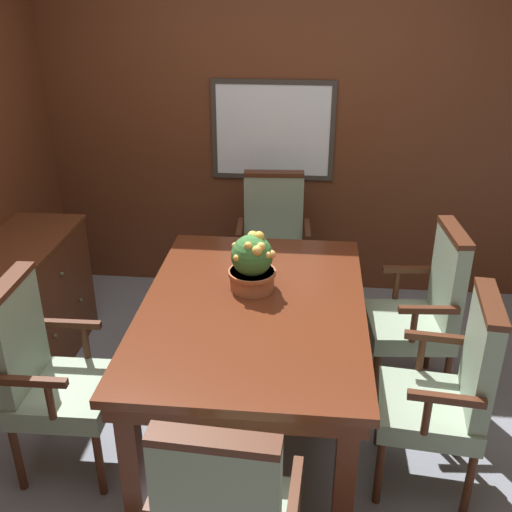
{
  "coord_description": "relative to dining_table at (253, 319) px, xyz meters",
  "views": [
    {
      "loc": [
        0.26,
        -2.53,
        2.32
      ],
      "look_at": [
        -0.01,
        0.28,
        0.96
      ],
      "focal_mm": 42.0,
      "sensor_mm": 36.0,
      "label": 1
    }
  ],
  "objects": [
    {
      "name": "ground_plane",
      "position": [
        0.01,
        -0.13,
        -0.67
      ],
      "size": [
        14.0,
        14.0,
        0.0
      ],
      "primitive_type": "plane",
      "color": "gray"
    },
    {
      "name": "wall_back",
      "position": [
        0.01,
        1.67,
        0.56
      ],
      "size": [
        7.2,
        0.08,
        2.45
      ],
      "color": "#5B2D19",
      "rests_on": "ground_plane"
    },
    {
      "name": "dining_table",
      "position": [
        0.0,
        0.0,
        0.0
      ],
      "size": [
        1.15,
        1.66,
        0.76
      ],
      "color": "#562614",
      "rests_on": "ground_plane"
    },
    {
      "name": "chair_right_near",
      "position": [
        0.94,
        -0.35,
        -0.1
      ],
      "size": [
        0.51,
        0.54,
        1.05
      ],
      "rotation": [
        0.0,
        0.0,
        -1.67
      ],
      "color": "#472314",
      "rests_on": "ground_plane"
    },
    {
      "name": "chair_right_far",
      "position": [
        0.95,
        0.39,
        -0.1
      ],
      "size": [
        0.5,
        0.53,
        1.05
      ],
      "rotation": [
        0.0,
        0.0,
        -1.49
      ],
      "color": "#472314",
      "rests_on": "ground_plane"
    },
    {
      "name": "chair_head_far",
      "position": [
        0.02,
        1.21,
        -0.1
      ],
      "size": [
        0.53,
        0.49,
        1.05
      ],
      "rotation": [
        0.0,
        0.0,
        0.06
      ],
      "color": "#472314",
      "rests_on": "ground_plane"
    },
    {
      "name": "chair_left_near",
      "position": [
        -0.96,
        -0.4,
        -0.1
      ],
      "size": [
        0.48,
        0.51,
        1.05
      ],
      "rotation": [
        0.0,
        0.0,
        1.59
      ],
      "color": "#472314",
      "rests_on": "ground_plane"
    },
    {
      "name": "potted_plant",
      "position": [
        -0.02,
        0.16,
        0.24
      ],
      "size": [
        0.26,
        0.26,
        0.32
      ],
      "color": "#B2603D",
      "rests_on": "dining_table"
    },
    {
      "name": "sideboard_cabinet",
      "position": [
        -1.46,
        0.46,
        -0.25
      ],
      "size": [
        0.49,
        0.98,
        0.83
      ],
      "color": "#512816",
      "rests_on": "ground_plane"
    }
  ]
}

